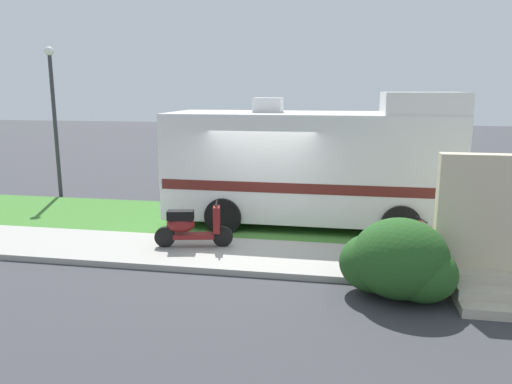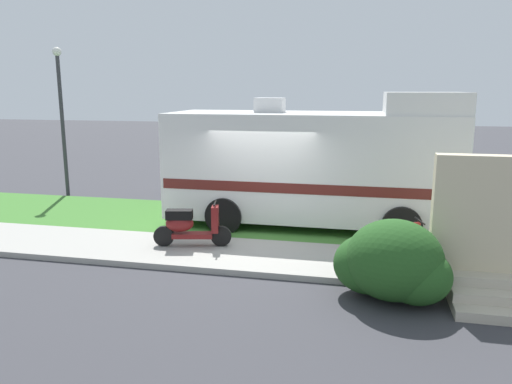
{
  "view_description": "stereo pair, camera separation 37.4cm",
  "coord_description": "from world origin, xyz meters",
  "px_view_note": "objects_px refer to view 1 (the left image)",
  "views": [
    {
      "loc": [
        1.93,
        -10.72,
        3.43
      ],
      "look_at": [
        -0.1,
        0.3,
        1.1
      ],
      "focal_mm": 34.68,
      "sensor_mm": 36.0,
      "label": 1
    },
    {
      "loc": [
        2.3,
        -10.65,
        3.43
      ],
      "look_at": [
        -0.1,
        0.3,
        1.1
      ],
      "focal_mm": 34.68,
      "sensor_mm": 36.0,
      "label": 2
    }
  ],
  "objects_px": {
    "bicycle": "(398,244)",
    "pickup_truck_near": "(239,160)",
    "scooter": "(191,226)",
    "motorhome_rv": "(314,164)",
    "bottle_green": "(482,258)",
    "street_lamp_post": "(54,109)"
  },
  "relations": [
    {
      "from": "scooter",
      "to": "bicycle",
      "type": "bearing_deg",
      "value": -3.35
    },
    {
      "from": "scooter",
      "to": "pickup_truck_near",
      "type": "distance_m",
      "value": 7.42
    },
    {
      "from": "motorhome_rv",
      "to": "bicycle",
      "type": "height_order",
      "value": "motorhome_rv"
    },
    {
      "from": "pickup_truck_near",
      "to": "street_lamp_post",
      "type": "height_order",
      "value": "street_lamp_post"
    },
    {
      "from": "scooter",
      "to": "bottle_green",
      "type": "bearing_deg",
      "value": -0.29
    },
    {
      "from": "bicycle",
      "to": "street_lamp_post",
      "type": "xyz_separation_m",
      "value": [
        -10.16,
        4.84,
        2.34
      ]
    },
    {
      "from": "motorhome_rv",
      "to": "scooter",
      "type": "xyz_separation_m",
      "value": [
        -2.42,
        -2.61,
        -1.03
      ]
    },
    {
      "from": "bicycle",
      "to": "pickup_truck_near",
      "type": "bearing_deg",
      "value": 122.23
    },
    {
      "from": "motorhome_rv",
      "to": "street_lamp_post",
      "type": "height_order",
      "value": "street_lamp_post"
    },
    {
      "from": "motorhome_rv",
      "to": "bottle_green",
      "type": "relative_size",
      "value": 23.33
    },
    {
      "from": "pickup_truck_near",
      "to": "bottle_green",
      "type": "distance_m",
      "value": 9.83
    },
    {
      "from": "pickup_truck_near",
      "to": "motorhome_rv",
      "type": "bearing_deg",
      "value": -58.14
    },
    {
      "from": "scooter",
      "to": "street_lamp_post",
      "type": "relative_size",
      "value": 0.35
    },
    {
      "from": "street_lamp_post",
      "to": "scooter",
      "type": "bearing_deg",
      "value": -37.89
    },
    {
      "from": "motorhome_rv",
      "to": "street_lamp_post",
      "type": "relative_size",
      "value": 1.49
    },
    {
      "from": "motorhome_rv",
      "to": "bottle_green",
      "type": "height_order",
      "value": "motorhome_rv"
    },
    {
      "from": "motorhome_rv",
      "to": "scooter",
      "type": "height_order",
      "value": "motorhome_rv"
    },
    {
      "from": "bicycle",
      "to": "bottle_green",
      "type": "height_order",
      "value": "bicycle"
    },
    {
      "from": "pickup_truck_near",
      "to": "street_lamp_post",
      "type": "distance_m",
      "value": 6.32
    },
    {
      "from": "bicycle",
      "to": "bottle_green",
      "type": "bearing_deg",
      "value": 7.86
    },
    {
      "from": "motorhome_rv",
      "to": "scooter",
      "type": "distance_m",
      "value": 3.7
    },
    {
      "from": "pickup_truck_near",
      "to": "bicycle",
      "type": "bearing_deg",
      "value": -57.77
    }
  ]
}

